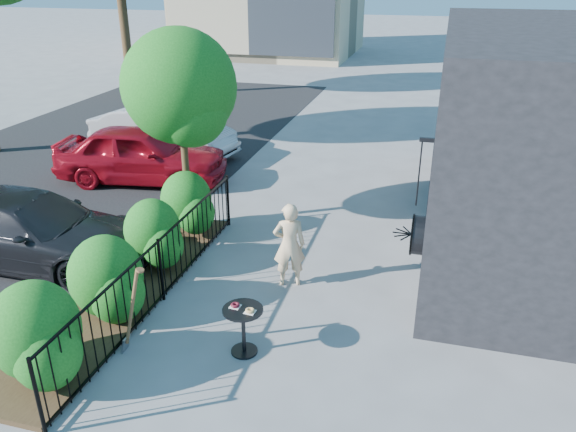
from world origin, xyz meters
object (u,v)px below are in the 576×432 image
(cafe_table, at_px, (243,323))
(woman, at_px, (289,245))
(shovel, at_px, (131,315))
(car_darkgrey, at_px, (29,229))
(patio_tree, at_px, (182,94))
(car_red, at_px, (142,154))
(car_silver, at_px, (163,132))

(cafe_table, relative_size, woman, 0.51)
(shovel, relative_size, car_darkgrey, 0.32)
(cafe_table, bearing_deg, shovel, -164.38)
(woman, bearing_deg, car_darkgrey, -13.93)
(woman, distance_m, car_darkgrey, 4.76)
(patio_tree, relative_size, shovel, 2.78)
(woman, xyz_separation_m, car_red, (-4.86, 3.89, -0.03))
(shovel, relative_size, car_silver, 0.33)
(car_red, xyz_separation_m, car_silver, (-0.46, 2.03, -0.02))
(cafe_table, relative_size, car_red, 0.18)
(car_red, xyz_separation_m, car_darkgrey, (0.12, -4.34, -0.07))
(patio_tree, distance_m, car_red, 3.74)
(car_darkgrey, bearing_deg, car_silver, 4.00)
(cafe_table, xyz_separation_m, car_darkgrey, (-4.61, 1.51, 0.15))
(car_red, height_order, car_silver, car_red)
(cafe_table, xyz_separation_m, shovel, (-1.48, -0.41, 0.13))
(cafe_table, height_order, car_red, car_red)
(cafe_table, distance_m, car_silver, 9.44)
(patio_tree, height_order, woman, patio_tree)
(car_silver, height_order, car_darkgrey, car_silver)
(shovel, bearing_deg, car_darkgrey, 148.44)
(car_red, bearing_deg, woman, -137.00)
(cafe_table, distance_m, woman, 1.99)
(cafe_table, bearing_deg, car_red, 128.93)
(shovel, distance_m, car_silver, 9.09)
(car_silver, bearing_deg, woman, -128.45)
(cafe_table, bearing_deg, car_silver, 123.32)
(patio_tree, xyz_separation_m, car_silver, (-2.73, 4.19, -2.06))
(car_red, relative_size, car_silver, 0.99)
(patio_tree, relative_size, car_silver, 0.93)
(patio_tree, xyz_separation_m, car_darkgrey, (-2.16, -2.19, -2.12))
(car_silver, xyz_separation_m, car_darkgrey, (0.57, -6.38, -0.06))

